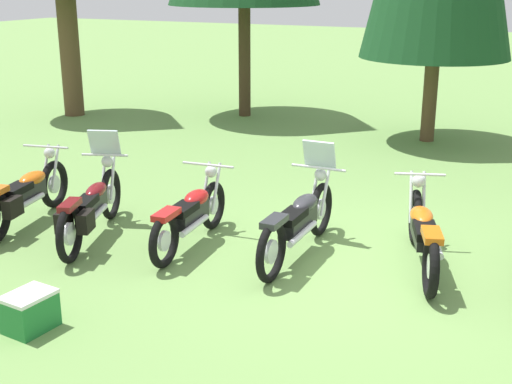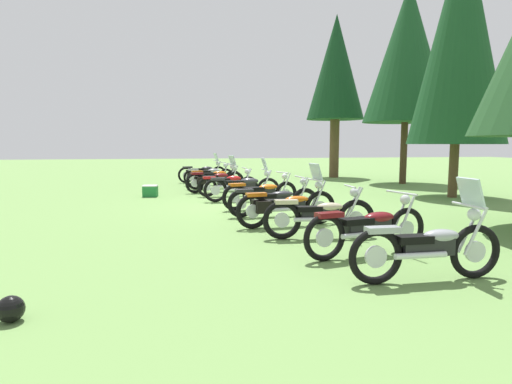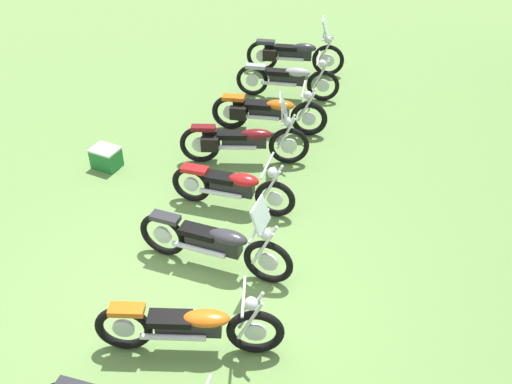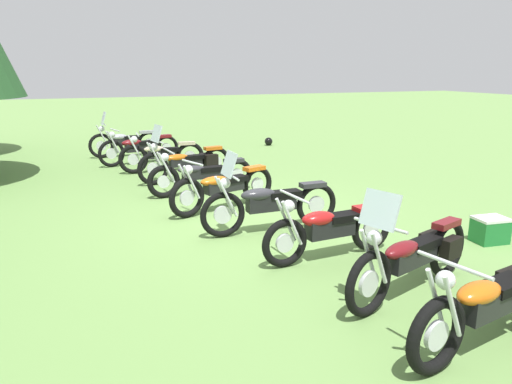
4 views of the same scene
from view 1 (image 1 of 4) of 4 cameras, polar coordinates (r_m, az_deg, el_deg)
name	(u,v)px [view 1 (image 1 of 4)]	position (r m, az deg, el deg)	size (l,w,h in m)	color
ground_plane	(351,263)	(8.76, 7.97, -5.93)	(80.00, 80.00, 0.00)	#6B934C
motorcycle_2	(24,195)	(10.39, -18.80, -0.21)	(0.89, 2.32, 1.02)	black
motorcycle_3	(91,206)	(9.57, -13.63, -1.14)	(1.01, 2.31, 1.39)	black
motorcycle_4	(191,214)	(9.12, -5.45, -1.84)	(0.77, 2.15, 1.00)	black
motorcycle_5	(299,219)	(8.77, 3.65, -2.29)	(0.77, 2.44, 1.38)	black
motorcycle_6	(423,232)	(8.67, 13.76, -3.29)	(0.97, 2.31, 1.02)	black
picnic_cooler	(30,311)	(7.44, -18.36, -9.44)	(0.44, 0.53, 0.40)	#1E7233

